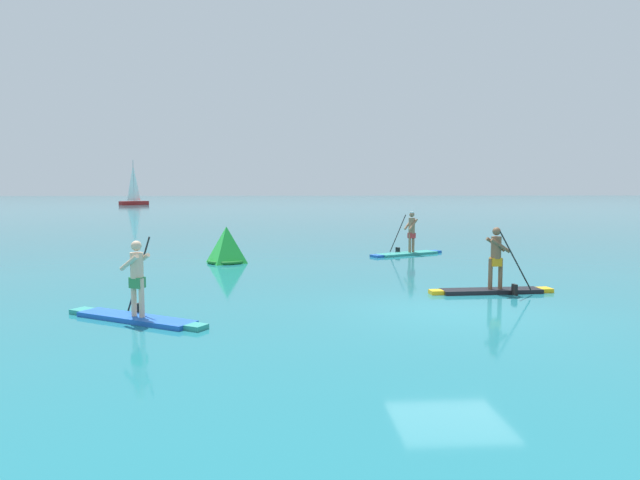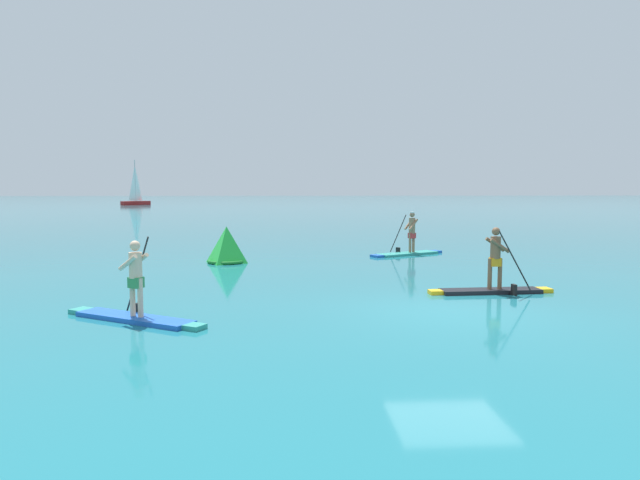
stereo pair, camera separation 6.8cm
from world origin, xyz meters
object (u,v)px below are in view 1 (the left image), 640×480
paddleboarder_near_left (136,304)px  sailboat_left_horizon (134,198)px  paddleboarder_far_right (408,246)px  paddleboarder_mid_center (494,279)px  race_marker_buoy (227,246)px

paddleboarder_near_left → sailboat_left_horizon: bearing=-44.4°
paddleboarder_far_right → sailboat_left_horizon: size_ratio=0.43×
paddleboarder_mid_center → race_marker_buoy: bearing=135.4°
paddleboarder_mid_center → paddleboarder_near_left: bearing=-165.8°
paddleboarder_mid_center → race_marker_buoy: 10.04m
paddleboarder_mid_center → paddleboarder_far_right: size_ratio=1.00×
sailboat_left_horizon → paddleboarder_near_left: bearing=-120.8°
paddleboarder_far_right → race_marker_buoy: size_ratio=2.16×
paddleboarder_near_left → paddleboarder_far_right: size_ratio=0.97×
paddleboarder_mid_center → sailboat_left_horizon: 90.36m
paddleboarder_mid_center → sailboat_left_horizon: (-30.17, 85.17, 0.73)m
paddleboarder_mid_center → race_marker_buoy: paddleboarder_mid_center is taller
paddleboarder_near_left → race_marker_buoy: (1.00, 9.29, 0.25)m
paddleboarder_mid_center → race_marker_buoy: (-7.47, 6.70, 0.22)m
paddleboarder_mid_center → race_marker_buoy: size_ratio=2.16×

